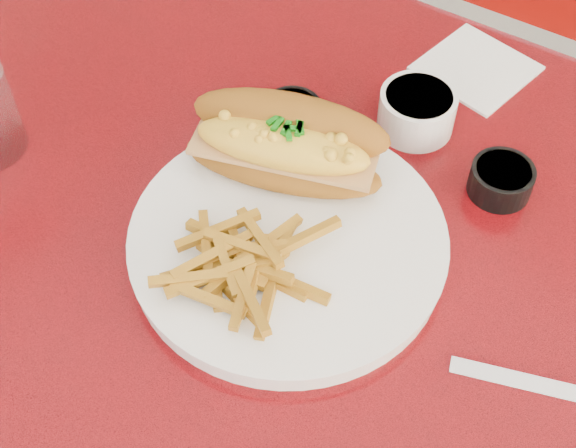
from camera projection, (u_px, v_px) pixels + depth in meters
The scene contains 10 objects.
diner_table at pixel (354, 344), 0.89m from camera, with size 1.23×0.83×0.77m.
booth_bench_far at pixel (547, 118), 1.57m from camera, with size 1.20×0.51×0.90m.
dinner_plate at pixel (288, 242), 0.76m from camera, with size 0.34×0.34×0.02m.
mac_hoagie at pixel (286, 144), 0.78m from camera, with size 0.22×0.15×0.09m.
fries_pile at pixel (247, 264), 0.72m from camera, with size 0.12×0.11×0.03m, color #BE8520, non-canonical shape.
fork at pixel (370, 222), 0.76m from camera, with size 0.07×0.15×0.00m.
gravy_ramekin at pixel (417, 110), 0.85m from camera, with size 0.09×0.09×0.05m.
sauce_cup_left at pixel (292, 115), 0.86m from camera, with size 0.07×0.07×0.03m.
sauce_cup_right at pixel (501, 179), 0.80m from camera, with size 0.07×0.07×0.03m.
paper_napkin at pixel (476, 68), 0.93m from camera, with size 0.11×0.11×0.00m, color white.
Camera 1 is at (0.17, -0.41, 1.39)m, focal length 50.00 mm.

